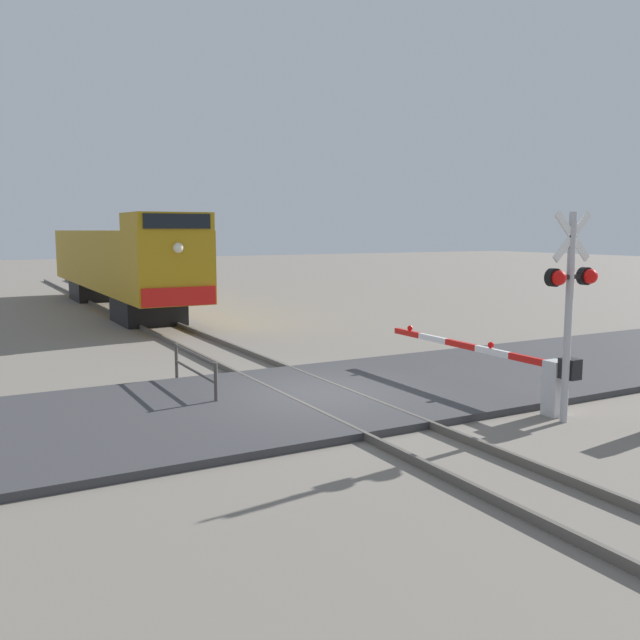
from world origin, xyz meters
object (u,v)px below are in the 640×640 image
object	(u,v)px
crossing_gate	(525,371)
guard_railing	(195,367)
locomotive	(118,262)
crossing_signal	(570,293)

from	to	relation	value
crossing_gate	guard_railing	xyz separation A→B (m)	(-5.68, 4.35, -0.14)
locomotive	crossing_gate	xyz separation A→B (m)	(3.45, -21.69, -1.45)
locomotive	crossing_gate	distance (m)	22.01
crossing_gate	guard_railing	size ratio (longest dim) A/B	2.13
crossing_gate	guard_railing	bearing A→B (deg)	142.56
locomotive	crossing_gate	world-z (taller)	locomotive
crossing_gate	guard_railing	distance (m)	7.15
locomotive	guard_railing	size ratio (longest dim) A/B	6.76
crossing_gate	locomotive	bearing A→B (deg)	99.04
crossing_signal	guard_railing	size ratio (longest dim) A/B	1.43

